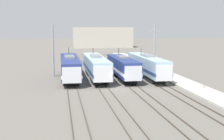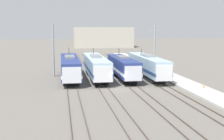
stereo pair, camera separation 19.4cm
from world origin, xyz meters
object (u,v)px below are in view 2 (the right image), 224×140
(locomotive_far_right, at_px, (148,66))
(catenary_tower_right, at_px, (155,49))
(traffic_cone, at_px, (204,86))
(locomotive_center_left, at_px, (96,67))
(locomotive_center_right, at_px, (123,67))
(locomotive_far_left, at_px, (70,67))
(catenary_tower_left, at_px, (53,50))

(locomotive_far_right, xyz_separation_m, catenary_tower_right, (2.50, 4.29, 2.82))
(catenary_tower_right, xyz_separation_m, traffic_cone, (2.80, -15.89, -4.42))
(locomotive_center_left, height_order, locomotive_center_right, locomotive_center_right)
(locomotive_far_right, bearing_deg, locomotive_far_left, 177.14)
(locomotive_far_left, relative_size, traffic_cone, 33.15)
(locomotive_center_left, relative_size, locomotive_center_right, 1.19)
(locomotive_center_left, bearing_deg, catenary_tower_left, 155.00)
(locomotive_far_left, height_order, locomotive_far_right, locomotive_far_left)
(locomotive_center_left, relative_size, locomotive_far_right, 1.02)
(locomotive_far_left, xyz_separation_m, locomotive_far_right, (13.98, -0.70, 0.04))
(catenary_tower_left, height_order, catenary_tower_right, same)
(locomotive_far_left, height_order, catenary_tower_left, catenary_tower_left)
(locomotive_center_left, height_order, locomotive_far_right, locomotive_center_left)
(locomotive_far_left, height_order, traffic_cone, locomotive_far_left)
(locomotive_far_left, xyz_separation_m, catenary_tower_left, (-2.90, 3.60, 2.86))
(locomotive_far_right, bearing_deg, catenary_tower_left, 165.73)
(locomotive_far_left, distance_m, locomotive_center_left, 4.66)
(locomotive_center_left, distance_m, locomotive_center_right, 4.84)
(locomotive_far_left, distance_m, catenary_tower_left, 5.43)
(locomotive_far_right, relative_size, traffic_cone, 32.61)
(catenary_tower_right, distance_m, traffic_cone, 16.73)
(locomotive_far_left, bearing_deg, traffic_cone, -32.53)
(locomotive_center_left, relative_size, catenary_tower_left, 2.06)
(locomotive_center_right, height_order, locomotive_far_right, locomotive_center_right)
(catenary_tower_right, bearing_deg, locomotive_far_right, -120.17)
(locomotive_far_left, relative_size, locomotive_center_left, 0.99)
(locomotive_far_left, height_order, locomotive_center_left, locomotive_far_left)
(catenary_tower_left, bearing_deg, locomotive_far_left, -51.13)
(traffic_cone, bearing_deg, catenary_tower_right, 99.99)
(locomotive_center_right, bearing_deg, locomotive_center_left, 164.30)
(locomotive_far_left, relative_size, catenary_tower_right, 2.05)
(catenary_tower_left, distance_m, catenary_tower_right, 19.37)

